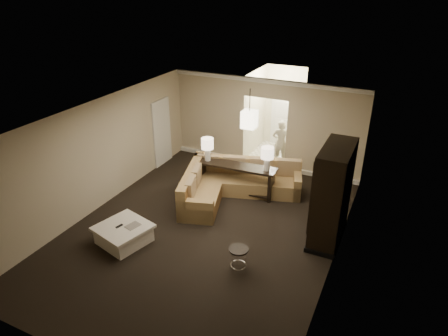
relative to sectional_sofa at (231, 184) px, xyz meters
The scene contains 19 objects.
ground 1.82m from the sectional_sofa, 86.56° to the right, with size 8.00×8.00×0.00m, color black.
wall_back 2.45m from the sectional_sofa, 87.23° to the left, with size 6.00×0.04×2.80m, color #BCA98E.
wall_front 5.87m from the sectional_sofa, 88.94° to the right, with size 6.00×0.04×2.80m, color #BCA98E.
wall_left 3.55m from the sectional_sofa, 148.38° to the right, with size 0.04×8.00×2.80m, color #BCA98E.
wall_right 3.73m from the sectional_sofa, 29.82° to the right, with size 0.04×8.00×2.80m, color #BCA98E.
ceiling 3.02m from the sectional_sofa, 86.56° to the right, with size 6.00×8.00×0.02m, color silver.
crown_molding 3.21m from the sectional_sofa, 87.17° to the left, with size 6.00×0.10×0.12m, color white.
baseboard 2.19m from the sectional_sofa, 87.17° to the left, with size 6.00×0.10×0.12m, color white.
side_door 3.12m from the sectional_sofa, 160.40° to the left, with size 0.05×0.90×2.10m, color silver.
foyer 3.68m from the sectional_sofa, 88.28° to the left, with size 1.44×2.02×2.80m.
sectional_sofa is the anchor object (origin of this frame).
coffee_table 3.27m from the sectional_sofa, 114.03° to the right, with size 1.30×1.30×0.45m.
console_table 0.27m from the sectional_sofa, 78.89° to the left, with size 2.23×0.63×0.85m.
armoire 3.00m from the sectional_sofa, 16.17° to the right, with size 0.68×1.58×2.27m.
drink_table 3.05m from the sectional_sofa, 62.90° to the right, with size 0.41×0.41×0.51m.
table_lamp_left 1.24m from the sectional_sofa, 168.23° to the left, with size 0.34×0.34×0.65m.
table_lamp_right 1.31m from the sectional_sofa, 16.83° to the left, with size 0.34×0.34×0.65m.
pendant_light 1.84m from the sectional_sofa, 83.35° to the left, with size 0.38×0.38×1.09m.
person 2.62m from the sectional_sofa, 77.53° to the left, with size 0.59×0.40×1.64m, color beige.
Camera 1 is at (3.81, -6.98, 5.51)m, focal length 32.00 mm.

